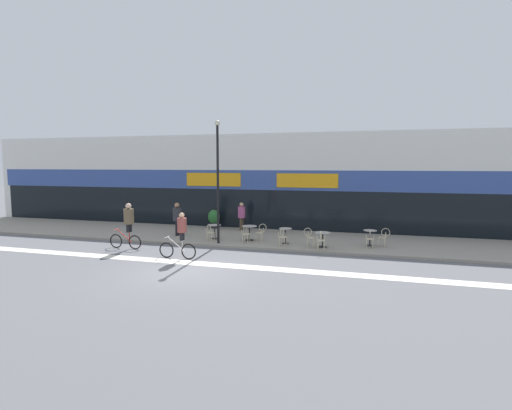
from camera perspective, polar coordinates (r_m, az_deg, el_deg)
The scene contains 23 objects.
ground_plane at distance 15.62m, azimuth -9.91°, elevation -9.35°, with size 120.00×120.00×0.00m, color #5B5B60.
sidewalk_slab at distance 22.18m, azimuth -1.59°, elevation -4.60°, with size 40.00×5.50×0.12m, color gray.
storefront_facade at distance 26.37m, azimuth 1.55°, elevation 3.39°, with size 40.00×4.06×5.95m.
bike_lane_stripe at distance 16.74m, azimuth -7.96°, elevation -8.28°, with size 36.00×0.70×0.01m, color silver.
bistro_table_0 at distance 21.34m, azimuth -5.93°, elevation -3.41°, with size 0.67×0.67×0.76m.
bistro_table_1 at distance 20.82m, azimuth -0.96°, elevation -3.58°, with size 0.79×0.79×0.76m.
bistro_table_2 at distance 20.01m, azimuth 4.23°, elevation -3.98°, with size 0.64×0.64×0.78m.
bistro_table_3 at distance 19.36m, azimuth 9.50°, elevation -4.46°, with size 0.73×0.73×0.72m.
bistro_table_4 at distance 20.21m, azimuth 15.98°, elevation -4.11°, with size 0.64×0.64×0.77m.
cafe_chair_0_near at distance 20.78m, azimuth -6.60°, elevation -3.72°, with size 0.44×0.59×0.90m.
cafe_chair_1_near at distance 20.24m, azimuth -1.49°, elevation -3.94°, with size 0.41×0.58×0.90m.
cafe_chair_1_side at distance 20.65m, azimuth 0.70°, elevation -3.75°, with size 0.58×0.41×0.90m.
cafe_chair_2_near at distance 19.41m, azimuth 3.82°, elevation -4.37°, with size 0.45×0.60×0.90m.
cafe_chair_3_near at distance 18.75m, azimuth 9.28°, elevation -4.80°, with size 0.41×0.58×0.90m.
cafe_chair_3_side at distance 19.45m, azimuth 7.67°, elevation -4.39°, with size 0.59×0.43×0.90m.
cafe_chair_4_near at distance 19.60m, azimuth 15.97°, elevation -4.49°, with size 0.41×0.58×0.90m.
cafe_chair_4_side at distance 20.22m, azimuth 17.75°, elevation -4.23°, with size 0.59×0.43×0.90m.
planter_pot at distance 24.99m, azimuth -6.01°, elevation -1.86°, with size 0.74×0.74×1.15m.
lamp_post at distance 19.85m, azimuth -5.48°, elevation 4.40°, with size 0.26×0.26×6.10m.
cyclist_0 at distance 17.47m, azimuth -10.73°, elevation -3.95°, with size 1.75×0.48×2.02m.
cyclist_1 at distance 20.12m, azimuth -17.82°, elevation -2.32°, with size 1.76×0.50×2.22m.
pedestrian_near_end at distance 22.57m, azimuth -11.20°, elevation -1.58°, with size 0.54×0.54×1.83m.
pedestrian_far_end at distance 23.95m, azimuth -2.07°, elevation -1.27°, with size 0.53×0.53×1.68m.
Camera 1 is at (6.72, -13.51, 4.05)m, focal length 28.00 mm.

